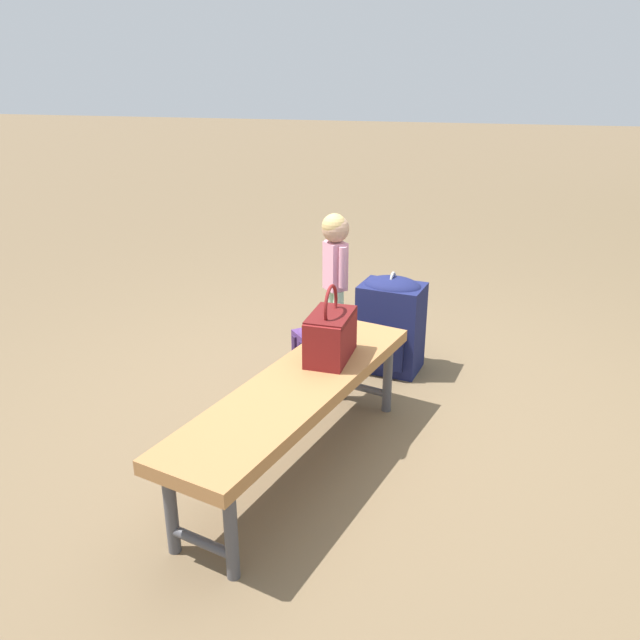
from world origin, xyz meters
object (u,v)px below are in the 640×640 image
object	(u,v)px
park_bench	(298,394)
handbag	(331,334)
backpack_large	(391,322)
child_standing	(335,258)
backpack_small	(310,353)

from	to	relation	value
park_bench	handbag	distance (m)	0.35
park_bench	backpack_large	xyz separation A→B (m)	(1.17, -0.25, -0.08)
handbag	child_standing	bearing A→B (deg)	12.00
handbag	backpack_small	bearing A→B (deg)	23.42
backpack_large	backpack_small	distance (m)	0.53
park_bench	handbag	xyz separation A→B (m)	(0.29, -0.08, 0.18)
child_standing	backpack_small	distance (m)	0.72
handbag	child_standing	distance (m)	1.24
child_standing	backpack_large	size ratio (longest dim) A/B	1.41
handbag	backpack_large	distance (m)	0.94
handbag	child_standing	world-z (taller)	child_standing
child_standing	backpack_large	world-z (taller)	child_standing
backpack_large	backpack_small	world-z (taller)	backpack_large
backpack_large	child_standing	bearing A→B (deg)	52.09
park_bench	backpack_small	size ratio (longest dim) A/B	4.86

